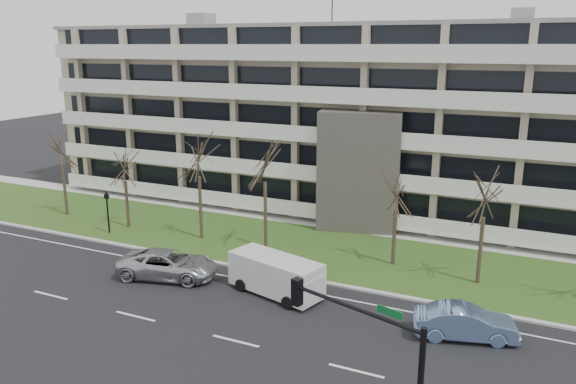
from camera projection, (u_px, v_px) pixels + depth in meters
The scene contains 17 objects.
ground at pixel (236, 341), 26.69m from camera, with size 160.00×160.00×0.00m, color black.
grass_verge at pixel (332, 252), 38.09m from camera, with size 90.00×10.00×0.06m, color #284517.
curb at pixel (302, 278), 33.70m from camera, with size 90.00×0.35×0.12m, color #B2B2AD.
sidewalk at pixel (357, 229), 42.92m from camera, with size 90.00×2.00×0.08m, color #B2B2AD.
lane_edge_line at pixel (292, 289), 32.40m from camera, with size 90.00×0.12×0.01m, color white.
apartment_building at pixel (385, 119), 46.98m from camera, with size 60.50×15.10×18.75m.
silver_pickup at pixel (168, 264), 33.85m from camera, with size 2.76×5.98×1.66m, color #B4B6BC.
blue_sedan at pixel (465, 323), 26.81m from camera, with size 1.68×4.83×1.59m, color #7391C8.
white_van at pixel (277, 273), 31.42m from camera, with size 5.90×3.44×2.16m.
traffic_signal at pixel (372, 365), 17.64m from camera, with size 5.01×1.81×6.03m.
pedestrian_signal at pixel (107, 207), 41.43m from camera, with size 0.33×0.28×3.19m.
tree_0 at pixel (60, 144), 45.01m from camera, with size 3.82×3.82×7.64m.
tree_1 at pixel (124, 163), 42.03m from camera, with size 3.29×3.29×6.57m.
tree_2 at pixel (198, 151), 39.18m from camera, with size 4.15×4.15×8.31m.
tree_3 at pixel (265, 155), 37.25m from camera, with size 4.21×4.21×8.42m.
tree_4 at pixel (397, 188), 34.67m from camera, with size 3.26×3.26×6.53m.
tree_5 at pixel (486, 190), 31.68m from camera, with size 3.66×3.66×7.32m.
Camera 1 is at (12.36, -20.74, 13.66)m, focal length 35.00 mm.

